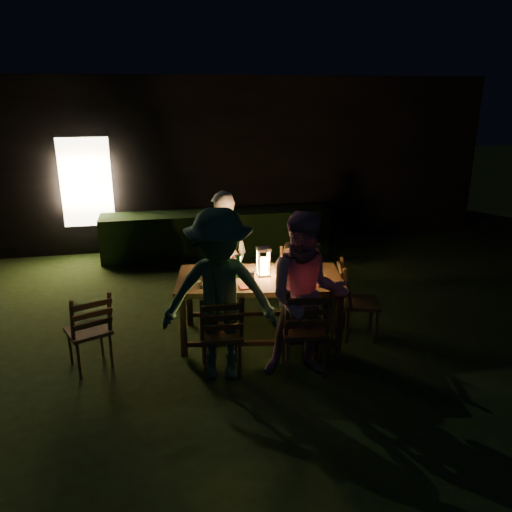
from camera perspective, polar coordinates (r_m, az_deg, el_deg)
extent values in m
plane|color=black|center=(6.19, 4.80, -9.96)|extent=(40.00, 40.00, 0.00)
cube|color=black|center=(11.60, -3.72, 11.77)|extent=(10.00, 4.00, 3.20)
cube|color=#FFE5B2|center=(9.63, -18.84, 7.97)|extent=(0.90, 0.06, 1.60)
cube|color=black|center=(9.38, -4.49, 2.67)|extent=(4.20, 0.70, 0.80)
cube|color=#472A17|center=(5.98, 0.41, -2.70)|extent=(2.09, 1.28, 0.06)
cube|color=#472A17|center=(5.81, -8.34, -8.11)|extent=(0.07, 0.07, 0.72)
cube|color=#472A17|center=(6.54, -7.63, -4.97)|extent=(0.07, 0.07, 0.72)
cube|color=#472A17|center=(5.89, 9.37, -7.79)|extent=(0.07, 0.07, 0.72)
cube|color=#472A17|center=(6.61, 8.03, -4.73)|extent=(0.07, 0.07, 0.72)
cube|color=#472A17|center=(5.42, -4.05, -8.80)|extent=(0.47, 0.45, 0.04)
cube|color=#472A17|center=(5.12, -3.92, -6.93)|extent=(0.46, 0.17, 0.53)
cube|color=#472A17|center=(5.45, 5.54, -8.32)|extent=(0.54, 0.52, 0.04)
cube|color=#472A17|center=(5.14, 6.00, -6.31)|extent=(0.50, 0.23, 0.56)
cube|color=#472A17|center=(6.80, -3.67, -3.25)|extent=(0.51, 0.50, 0.04)
cube|color=#472A17|center=(6.88, -3.52, -0.63)|extent=(0.44, 0.25, 0.49)
cube|color=#472A17|center=(6.85, 4.73, -3.16)|extent=(0.44, 0.42, 0.04)
cube|color=#472A17|center=(6.92, 4.47, -0.59)|extent=(0.42, 0.17, 0.49)
cube|color=#472A17|center=(6.28, 11.92, -5.24)|extent=(0.53, 0.54, 0.04)
cube|color=#472A17|center=(6.15, 10.31, -2.80)|extent=(0.26, 0.47, 0.53)
cube|color=#472A17|center=(5.80, -18.61, -8.12)|extent=(0.55, 0.54, 0.04)
cube|color=#472A17|center=(5.53, -18.34, -6.32)|extent=(0.45, 0.30, 0.50)
imported|color=white|center=(6.73, -3.73, 0.34)|extent=(0.68, 0.50, 1.71)
imported|color=#B77D99|center=(5.22, 5.78, -4.66)|extent=(0.97, 0.82, 1.80)
imported|color=#326544|center=(5.16, -4.19, -4.55)|extent=(1.29, 0.87, 1.85)
cube|color=white|center=(6.01, 0.87, -2.11)|extent=(0.15, 0.15, 0.03)
cube|color=white|center=(5.91, 0.88, 0.80)|extent=(0.16, 0.16, 0.03)
cylinder|color=#FF9E3F|center=(5.97, 0.87, -1.07)|extent=(0.09, 0.09, 0.18)
cylinder|color=white|center=(6.17, -4.79, -1.68)|extent=(0.25, 0.25, 0.01)
cylinder|color=white|center=(5.76, -4.97, -3.19)|extent=(0.25, 0.25, 0.01)
cylinder|color=white|center=(6.21, 4.48, -1.57)|extent=(0.25, 0.25, 0.01)
cylinder|color=white|center=(5.80, 4.96, -3.05)|extent=(0.25, 0.25, 0.01)
cylinder|color=#0F471E|center=(5.91, -2.01, -1.18)|extent=(0.07, 0.07, 0.28)
cube|color=red|center=(5.66, -0.96, -3.53)|extent=(0.18, 0.14, 0.01)
cube|color=red|center=(5.74, 6.05, -3.34)|extent=(0.18, 0.14, 0.01)
cube|color=black|center=(5.69, -5.71, -3.52)|extent=(0.14, 0.07, 0.01)
cylinder|color=olive|center=(7.46, 5.35, 1.08)|extent=(0.55, 0.55, 0.04)
cylinder|color=olive|center=(7.58, 5.27, -1.53)|extent=(0.06, 0.06, 0.72)
cylinder|color=#A5A8AD|center=(7.43, 5.38, 2.04)|extent=(0.30, 0.30, 0.22)
cylinder|color=#0F471E|center=(7.36, 5.11, 2.31)|extent=(0.07, 0.07, 0.32)
cylinder|color=#0F471E|center=(7.46, 5.67, 2.52)|extent=(0.07, 0.07, 0.32)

